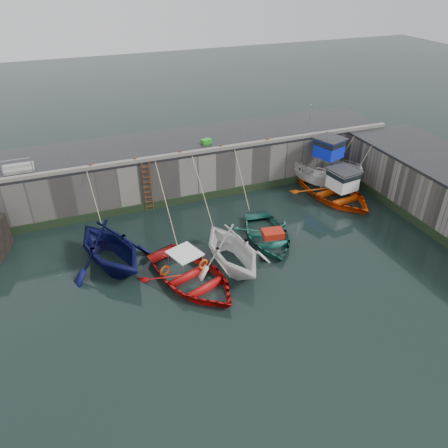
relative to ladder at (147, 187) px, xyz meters
name	(u,v)px	position (x,y,z in m)	size (l,w,h in m)	color
ground	(244,305)	(2.00, -9.91, -1.59)	(120.00, 120.00, 0.00)	black
quay_back	(169,167)	(2.00, 2.59, -0.09)	(30.00, 5.00, 3.00)	slate
road_back	(167,144)	(2.00, 2.59, 1.49)	(30.00, 5.00, 0.16)	black
kerb_back	(177,155)	(2.00, 0.24, 1.67)	(30.00, 0.30, 0.20)	slate
algae_back	(181,201)	(2.00, 0.05, -1.34)	(30.00, 0.08, 0.50)	black
algae_right	(417,223)	(13.96, -7.41, -1.34)	(0.08, 15.00, 0.50)	black
ladder	(147,187)	(0.00, 0.00, 0.00)	(0.51, 0.08, 3.20)	#3F1E0F
boat_near_white	(112,264)	(-3.05, -4.74, -1.59)	(4.50, 5.22, 2.75)	#090B3A
boat_near_white_rope	(102,228)	(-3.05, -1.08, -1.59)	(0.04, 3.49, 3.10)	tan
boat_near_blue	(192,282)	(0.34, -7.57, -1.59)	(4.01, 5.61, 1.16)	#AB0F0E
boat_near_blue_rope	(165,229)	(0.34, -2.49, -1.59)	(0.04, 5.77, 3.10)	tan
boat_near_blacktrim	(231,265)	(2.61, -6.96, -1.59)	(4.16, 4.82, 2.54)	silver
boat_near_blacktrim_rope	(201,219)	(2.61, -2.19, -1.59)	(0.04, 5.24, 3.10)	tan
boat_near_navy	(267,239)	(5.35, -5.51, -1.59)	(3.44, 4.81, 1.00)	#1A5E51
boat_near_navy_rope	(239,206)	(5.35, -1.46, -1.59)	(0.04, 4.04, 3.10)	tan
boat_far_white	(319,170)	(11.51, -0.62, -0.52)	(4.53, 7.05, 5.55)	silver
boat_far_orange	(335,192)	(11.51, -2.66, -1.19)	(5.12, 6.57, 4.24)	#FF560D
fish_crate	(206,141)	(4.30, 1.56, 1.71)	(0.61, 0.42, 0.28)	#219D1C
railing	(18,168)	(-6.75, 1.33, 1.77)	(1.60, 1.05, 1.00)	#A5A8AD
bollard_a	(91,166)	(-3.00, 0.34, 1.71)	(0.18, 0.18, 0.28)	#3F1E0F
bollard_b	(135,160)	(-0.50, 0.34, 1.71)	(0.18, 0.18, 0.28)	#3F1E0F
bollard_c	(180,153)	(2.20, 0.34, 1.71)	(0.18, 0.18, 0.28)	#3F1E0F
bollard_d	(220,147)	(4.80, 0.34, 1.71)	(0.18, 0.18, 0.28)	#3F1E0F
bollard_e	(267,140)	(8.00, 0.34, 1.71)	(0.18, 0.18, 0.28)	#3F1E0F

